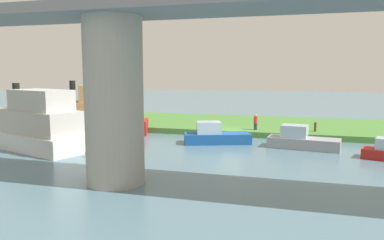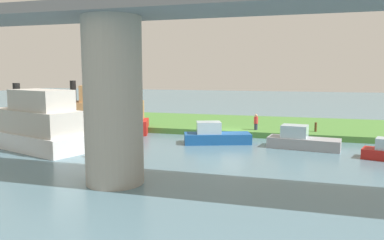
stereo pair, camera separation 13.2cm
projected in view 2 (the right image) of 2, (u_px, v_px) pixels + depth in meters
name	position (u px, v px, depth m)	size (l,w,h in m)	color
ground_plane	(228.00, 137.00, 32.38)	(160.00, 160.00, 0.00)	slate
grassy_bank	(239.00, 125.00, 38.06)	(80.00, 12.00, 0.50)	#4C8438
bridge_pylon	(113.00, 102.00, 18.43)	(2.85, 2.85, 8.15)	#9E998E
bridge_span	(111.00, 5.00, 17.86)	(62.07, 4.30, 3.25)	slate
person_on_bank	(256.00, 122.00, 32.90)	(0.47, 0.47, 1.39)	#2D334C
mooring_post	(316.00, 127.00, 31.96)	(0.20, 0.20, 0.78)	brown
pontoon_yellow	(35.00, 125.00, 27.08)	(9.70, 5.90, 4.71)	white
motorboat_red	(215.00, 136.00, 29.35)	(5.42, 3.39, 1.70)	#195199
houseboat_blue	(99.00, 114.00, 33.76)	(9.83, 5.94, 4.76)	red
riverboat_paddlewheel	(301.00, 140.00, 27.42)	(5.23, 2.47, 1.68)	#99999E
marker_buoy	(89.00, 153.00, 24.69)	(0.50, 0.50, 0.50)	orange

